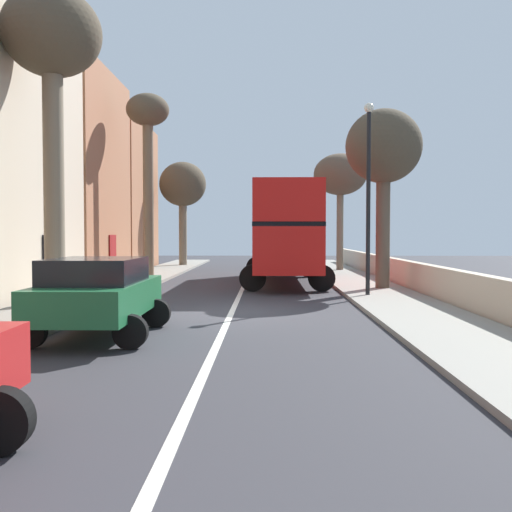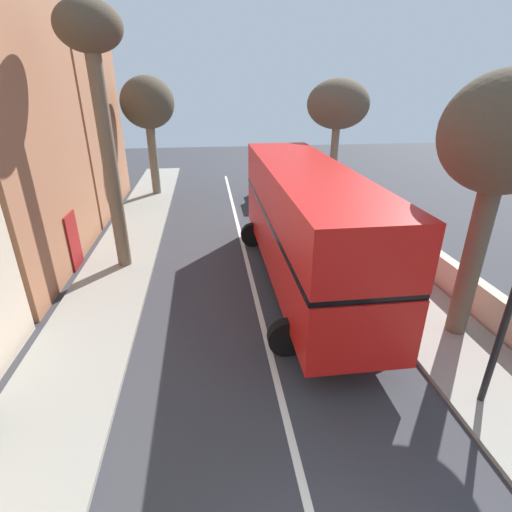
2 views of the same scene
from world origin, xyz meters
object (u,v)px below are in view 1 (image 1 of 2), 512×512
at_px(parked_car_blue_right_3, 292,254).
at_px(street_tree_left_0, 183,186).
at_px(street_tree_right_3, 384,151).
at_px(street_tree_left_4, 148,130).
at_px(street_tree_left_6, 52,49).
at_px(double_decker_bus, 284,229).
at_px(lamppost_right, 368,183).
at_px(parked_car_green_left_2, 98,292).
at_px(street_tree_right_1, 340,176).

height_order(parked_car_blue_right_3, street_tree_left_0, street_tree_left_0).
height_order(street_tree_right_3, street_tree_left_4, street_tree_left_4).
xyz_separation_m(street_tree_left_4, street_tree_left_6, (-0.49, -10.78, 0.33)).
bearing_deg(street_tree_left_6, double_decker_bus, 51.32).
xyz_separation_m(double_decker_bus, street_tree_left_6, (-6.86, -8.57, 5.03)).
bearing_deg(street_tree_left_6, lamppost_right, 15.65).
height_order(parked_car_green_left_2, street_tree_right_3, street_tree_right_3).
bearing_deg(street_tree_right_1, street_tree_left_0, 152.38).
bearing_deg(parked_car_green_left_2, street_tree_left_6, 119.24).
relative_size(street_tree_left_0, street_tree_right_1, 1.03).
bearing_deg(street_tree_left_6, street_tree_left_4, 87.42).
xyz_separation_m(street_tree_left_0, street_tree_left_4, (-0.09, -10.54, 1.76)).
bearing_deg(street_tree_right_1, street_tree_right_3, -88.97).
distance_m(double_decker_bus, parked_car_blue_right_3, 10.52).
xyz_separation_m(street_tree_left_0, street_tree_left_6, (-0.58, -21.31, 2.09)).
relative_size(parked_car_blue_right_3, lamppost_right, 0.63).
height_order(street_tree_left_4, lamppost_right, street_tree_left_4).
bearing_deg(parked_car_green_left_2, double_decker_bus, 72.50).
height_order(street_tree_left_0, street_tree_left_6, street_tree_left_6).
height_order(parked_car_blue_right_3, street_tree_left_6, street_tree_left_6).
xyz_separation_m(double_decker_bus, street_tree_right_3, (3.59, -3.41, 2.88)).
distance_m(parked_car_blue_right_3, street_tree_left_0, 8.65).
bearing_deg(street_tree_right_1, street_tree_left_6, -122.24).
distance_m(street_tree_left_0, street_tree_left_6, 21.42).
distance_m(double_decker_bus, street_tree_left_6, 12.07).
xyz_separation_m(parked_car_green_left_2, street_tree_left_4, (-2.17, 15.53, 6.11)).
xyz_separation_m(parked_car_green_left_2, parked_car_blue_right_3, (5.00, 23.72, -0.01)).
distance_m(street_tree_right_1, street_tree_left_4, 11.31).
bearing_deg(double_decker_bus, street_tree_right_3, -43.53).
xyz_separation_m(parked_car_green_left_2, street_tree_left_6, (-2.66, 4.75, 6.45)).
relative_size(double_decker_bus, street_tree_right_3, 1.63).
bearing_deg(street_tree_right_3, parked_car_blue_right_3, 101.43).
relative_size(street_tree_left_0, street_tree_right_3, 1.02).
relative_size(street_tree_left_0, street_tree_left_4, 0.78).
distance_m(parked_car_blue_right_3, street_tree_left_4, 12.49).
xyz_separation_m(street_tree_right_3, lamppost_right, (-0.99, -2.51, -1.43)).
height_order(street_tree_right_1, street_tree_right_3, street_tree_right_3).
bearing_deg(street_tree_right_1, parked_car_blue_right_3, 133.70).
distance_m(street_tree_right_1, lamppost_right, 13.72).
height_order(street_tree_right_1, street_tree_left_4, street_tree_left_4).
bearing_deg(street_tree_left_0, street_tree_left_6, -91.55).
distance_m(parked_car_blue_right_3, street_tree_left_6, 21.45).
bearing_deg(lamppost_right, street_tree_right_3, 68.44).
xyz_separation_m(street_tree_right_3, street_tree_left_4, (-9.96, 5.62, 1.81)).
distance_m(street_tree_right_1, street_tree_right_3, 11.10).
bearing_deg(parked_car_green_left_2, street_tree_right_1, 70.13).
bearing_deg(street_tree_right_3, double_decker_bus, 136.47).
bearing_deg(street_tree_left_0, double_decker_bus, -63.75).
relative_size(parked_car_green_left_2, street_tree_left_0, 0.60).
bearing_deg(lamppost_right, street_tree_left_4, 137.84).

